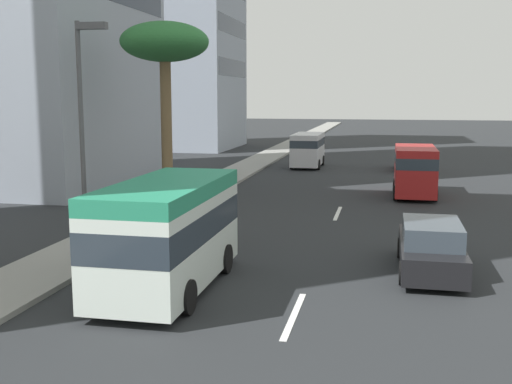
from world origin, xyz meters
The scene contains 12 objects.
ground_plane centered at (31.50, 0.00, 0.00)m, with size 198.00×198.00×0.00m, color #26282B.
sidewalk_right centered at (31.50, 7.62, 0.07)m, with size 162.00×2.51×0.15m, color gray.
lane_stripe_mid centered at (10.26, 0.00, 0.01)m, with size 3.20×0.16×0.01m, color silver.
lane_stripe_far centered at (23.28, 0.00, 0.01)m, with size 3.20×0.16×0.01m, color silver.
van_lead centered at (40.56, 3.51, 1.37)m, with size 4.73×2.06×2.40m.
car_second centered at (40.19, -3.53, 0.80)m, with size 4.17×1.89×1.70m.
car_third centered at (14.66, -3.35, 0.73)m, with size 4.66×1.82×1.53m.
van_fourth centered at (28.82, -3.44, 1.43)m, with size 4.84×2.10×2.51m.
minibus_fifth centered at (11.61, 3.56, 1.59)m, with size 6.13×2.43×2.89m.
pedestrian_near_lamp centered at (19.92, 7.50, 1.00)m, with size 0.35×0.26×1.55m.
palm_tree centered at (25.16, 8.48, 7.39)m, with size 4.21×4.21×8.41m.
street_lamp centered at (13.26, 6.66, 4.48)m, with size 0.24×0.97×7.06m.
Camera 1 is at (-3.60, -2.01, 5.12)m, focal length 43.73 mm.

